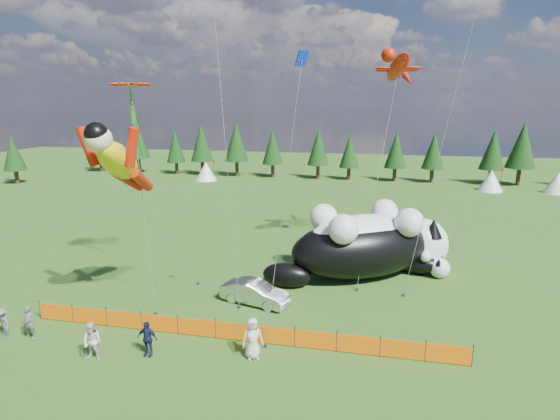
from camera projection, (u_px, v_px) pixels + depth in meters
name	position (u px, v px, depth m)	size (l,w,h in m)	color
ground	(251.00, 313.00, 24.45)	(160.00, 160.00, 0.00)	#143B0A
safety_fence	(235.00, 331.00, 21.48)	(22.06, 0.06, 1.10)	#262626
tree_line	(329.00, 153.00, 66.28)	(90.00, 4.00, 8.00)	black
festival_tents	(405.00, 178.00, 59.99)	(50.00, 3.20, 2.80)	white
cat_large	(371.00, 243.00, 29.27)	(12.24, 9.20, 4.87)	black
cat_small	(416.00, 261.00, 29.98)	(4.91, 3.03, 1.84)	black
car	(255.00, 293.00, 25.46)	(1.42, 4.07, 1.34)	silver
spectator_a	(29.00, 323.00, 21.60)	(0.63, 0.41, 1.72)	#5B5A60
spectator_b	(92.00, 342.00, 19.75)	(0.89, 0.53, 1.83)	silver
spectator_c	(147.00, 339.00, 20.14)	(1.01, 0.52, 1.72)	#16193D
spectator_d	(3.00, 323.00, 21.73)	(1.00, 0.52, 1.56)	#5B5A60
spectator_e	(253.00, 338.00, 19.92)	(0.97, 0.63, 1.98)	silver
superhero_kite	(118.00, 161.00, 22.46)	(5.71, 7.47, 11.47)	yellow
gecko_kite	(398.00, 67.00, 30.47)	(4.27, 10.70, 15.92)	#B81909
flower_kite	(130.00, 87.00, 26.04)	(4.74, 6.17, 13.48)	#B81909
diamond_kite_c	(300.00, 76.00, 18.24)	(2.01, 1.06, 13.94)	#0C2CB8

